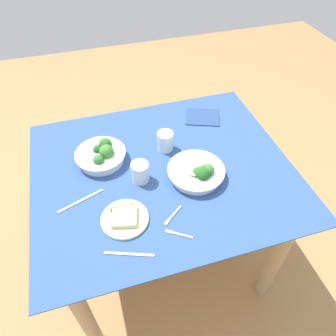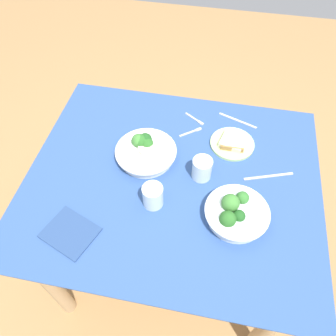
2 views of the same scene
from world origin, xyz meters
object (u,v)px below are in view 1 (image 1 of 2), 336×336
(broccoli_bowl_near, at_px, (102,155))
(bread_side_plate, at_px, (125,218))
(water_glass_side, at_px, (165,141))
(fork_by_near_bowl, at_px, (172,216))
(fork_by_far_bowl, at_px, (178,234))
(napkin_folded_upper, at_px, (203,117))
(broccoli_bowl_far, at_px, (198,172))
(table_knife_left, at_px, (81,201))
(water_glass_center, at_px, (140,172))
(table_knife_right, at_px, (129,254))

(broccoli_bowl_near, relative_size, bread_side_plate, 1.23)
(water_glass_side, height_order, fork_by_near_bowl, water_glass_side)
(broccoli_bowl_near, distance_m, fork_by_far_bowl, 0.53)
(bread_side_plate, height_order, napkin_folded_upper, bread_side_plate)
(broccoli_bowl_far, height_order, broccoli_bowl_near, broccoli_bowl_near)
(fork_by_far_bowl, relative_size, table_knife_left, 0.47)
(broccoli_bowl_near, height_order, water_glass_side, broccoli_bowl_near)
(bread_side_plate, xyz_separation_m, table_knife_left, (0.16, -0.14, -0.01))
(water_glass_center, relative_size, napkin_folded_upper, 0.52)
(water_glass_center, bearing_deg, water_glass_side, -134.87)
(fork_by_near_bowl, xyz_separation_m, table_knife_right, (0.20, 0.11, -0.00))
(napkin_folded_upper, bearing_deg, fork_by_far_bowl, 61.55)
(table_knife_right, bearing_deg, table_knife_left, 135.88)
(water_glass_side, relative_size, table_knife_right, 0.52)
(bread_side_plate, relative_size, fork_by_near_bowl, 2.02)
(broccoli_bowl_near, bearing_deg, table_knife_left, 60.25)
(fork_by_far_bowl, relative_size, table_knife_right, 0.52)
(broccoli_bowl_far, relative_size, napkin_folded_upper, 1.42)
(broccoli_bowl_far, relative_size, water_glass_center, 2.73)
(bread_side_plate, height_order, fork_by_near_bowl, bread_side_plate)
(broccoli_bowl_near, relative_size, table_knife_right, 1.26)
(broccoli_bowl_far, height_order, fork_by_far_bowl, broccoli_bowl_far)
(bread_side_plate, height_order, water_glass_side, water_glass_side)
(bread_side_plate, xyz_separation_m, napkin_folded_upper, (-0.54, -0.54, -0.01))
(water_glass_side, height_order, table_knife_right, water_glass_side)
(broccoli_bowl_near, bearing_deg, broccoli_bowl_far, 149.46)
(broccoli_bowl_near, height_order, bread_side_plate, broccoli_bowl_near)
(napkin_folded_upper, bearing_deg, water_glass_side, 34.27)
(broccoli_bowl_far, xyz_separation_m, bread_side_plate, (0.36, 0.13, -0.02))
(water_glass_side, distance_m, fork_by_near_bowl, 0.41)
(broccoli_bowl_far, distance_m, napkin_folded_upper, 0.45)
(fork_by_near_bowl, relative_size, table_knife_left, 0.46)
(table_knife_right, bearing_deg, bread_side_plate, 104.74)
(bread_side_plate, xyz_separation_m, water_glass_side, (-0.27, -0.35, 0.04))
(bread_side_plate, bearing_deg, table_knife_right, 84.45)
(water_glass_center, bearing_deg, table_knife_right, 70.06)
(bread_side_plate, relative_size, table_knife_left, 0.93)
(broccoli_bowl_near, xyz_separation_m, fork_by_far_bowl, (-0.22, 0.49, -0.03))
(water_glass_center, height_order, fork_by_far_bowl, water_glass_center)
(broccoli_bowl_near, relative_size, water_glass_side, 2.45)
(bread_side_plate, relative_size, water_glass_side, 2.00)
(water_glass_side, relative_size, fork_by_far_bowl, 0.99)
(water_glass_side, relative_size, fork_by_near_bowl, 1.01)
(fork_by_near_bowl, bearing_deg, bread_side_plate, -49.72)
(broccoli_bowl_far, bearing_deg, bread_side_plate, 20.01)
(fork_by_far_bowl, bearing_deg, napkin_folded_upper, -85.26)
(water_glass_side, height_order, table_knife_left, water_glass_side)
(fork_by_far_bowl, xyz_separation_m, napkin_folded_upper, (-0.36, -0.66, 0.00))
(fork_by_near_bowl, bearing_deg, napkin_folded_upper, -158.76)
(fork_by_near_bowl, bearing_deg, water_glass_center, -109.59)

